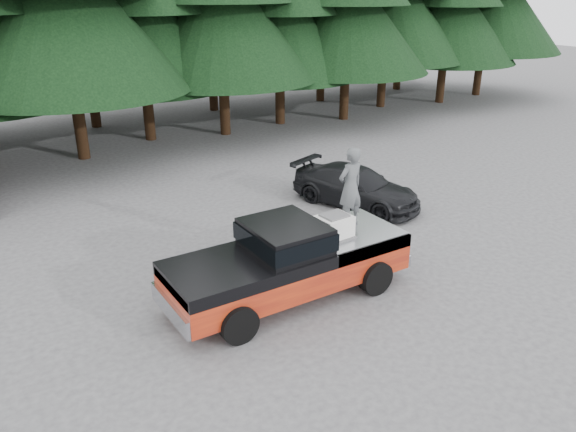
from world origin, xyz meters
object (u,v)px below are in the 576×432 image
air_compressor (334,227)px  pickup_truck (289,272)px  man_on_bed (350,187)px  parked_car (356,187)px

air_compressor → pickup_truck: bearing=167.7°
air_compressor → man_on_bed: (0.77, 0.40, 0.74)m
air_compressor → man_on_bed: man_on_bed is taller
man_on_bed → parked_car: (3.21, 3.63, -1.69)m
air_compressor → parked_car: 5.74m
air_compressor → man_on_bed: bearing=24.1°
pickup_truck → air_compressor: bearing=-8.6°
pickup_truck → man_on_bed: size_ratio=2.98×
pickup_truck → parked_car: bearing=36.8°
air_compressor → parked_car: (3.98, 4.03, -0.95)m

